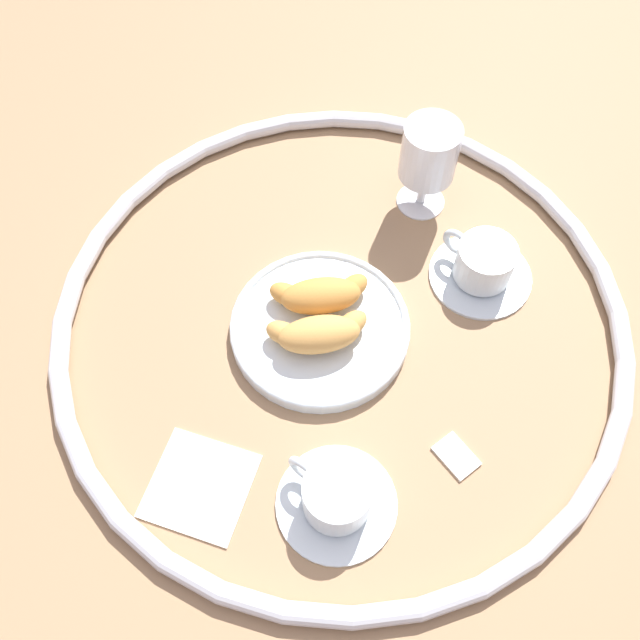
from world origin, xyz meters
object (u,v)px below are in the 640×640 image
(sugar_packet, at_px, (456,455))
(croissant_small, at_px, (321,294))
(pastry_plate, at_px, (320,327))
(croissant_large, at_px, (319,333))
(folded_napkin, at_px, (200,485))
(juice_glass_left, at_px, (429,156))
(coffee_cup_far, at_px, (336,497))
(coffee_cup_near, at_px, (483,265))

(sugar_packet, bearing_deg, croissant_small, -178.71)
(pastry_plate, distance_m, croissant_large, 0.04)
(pastry_plate, xyz_separation_m, sugar_packet, (0.18, -0.13, -0.01))
(croissant_small, bearing_deg, folded_napkin, -110.28)
(juice_glass_left, xyz_separation_m, sugar_packet, (0.08, -0.37, -0.09))
(pastry_plate, bearing_deg, sugar_packet, -36.18)
(coffee_cup_far, relative_size, juice_glass_left, 0.97)
(juice_glass_left, height_order, sugar_packet, juice_glass_left)
(coffee_cup_far, distance_m, folded_napkin, 0.16)
(coffee_cup_near, bearing_deg, sugar_packet, -92.09)
(coffee_cup_far, relative_size, folded_napkin, 1.24)
(croissant_small, xyz_separation_m, juice_glass_left, (0.11, 0.20, 0.05))
(coffee_cup_near, distance_m, juice_glass_left, 0.16)
(coffee_cup_near, relative_size, sugar_packet, 2.72)
(croissant_large, bearing_deg, sugar_packet, -31.34)
(folded_napkin, bearing_deg, pastry_plate, 66.16)
(croissant_large, xyz_separation_m, coffee_cup_far, (0.05, -0.19, -0.01))
(folded_napkin, bearing_deg, juice_glass_left, 66.30)
(pastry_plate, distance_m, croissant_small, 0.04)
(croissant_large, xyz_separation_m, croissant_small, (-0.01, 0.05, 0.00))
(croissant_small, bearing_deg, coffee_cup_near, 24.72)
(pastry_plate, relative_size, croissant_small, 1.74)
(coffee_cup_far, bearing_deg, sugar_packet, 31.65)
(croissant_large, height_order, folded_napkin, croissant_large)
(croissant_large, relative_size, folded_napkin, 1.18)
(coffee_cup_near, xyz_separation_m, folded_napkin, (-0.29, -0.34, -0.02))
(coffee_cup_far, bearing_deg, folded_napkin, -177.15)
(pastry_plate, relative_size, croissant_large, 1.75)
(juice_glass_left, bearing_deg, coffee_cup_far, -95.89)
(pastry_plate, bearing_deg, juice_glass_left, 66.42)
(coffee_cup_near, height_order, coffee_cup_far, same)
(coffee_cup_far, xyz_separation_m, juice_glass_left, (0.05, 0.45, 0.07))
(coffee_cup_near, relative_size, folded_napkin, 1.24)
(croissant_small, bearing_deg, pastry_plate, -80.96)
(croissant_large, distance_m, sugar_packet, 0.22)
(juice_glass_left, bearing_deg, coffee_cup_near, -51.34)
(folded_napkin, bearing_deg, croissant_large, 62.96)
(pastry_plate, height_order, sugar_packet, pastry_plate)
(coffee_cup_near, bearing_deg, juice_glass_left, 128.66)
(croissant_small, relative_size, juice_glass_left, 0.93)
(croissant_small, height_order, juice_glass_left, juice_glass_left)
(coffee_cup_far, bearing_deg, croissant_small, 104.09)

